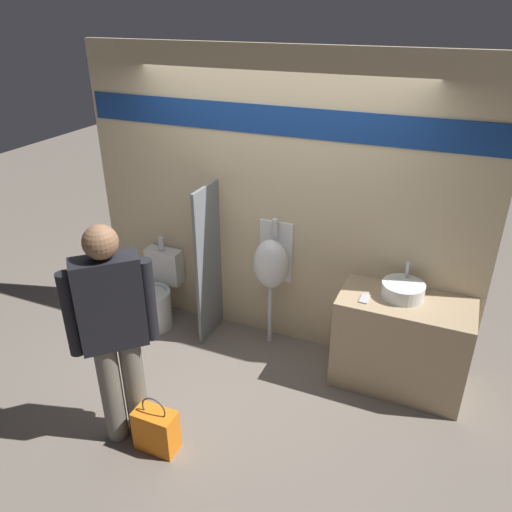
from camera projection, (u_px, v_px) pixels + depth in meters
name	position (u px, v px, depth m)	size (l,w,h in m)	color
ground_plane	(249.00, 365.00, 4.59)	(16.00, 16.00, 0.00)	#70665B
display_wall	(275.00, 205.00, 4.46)	(3.71, 0.07, 2.70)	beige
sink_counter	(400.00, 343.00, 4.19)	(1.07, 0.55, 0.84)	tan
sink_basin	(403.00, 290.00, 4.04)	(0.35, 0.35, 0.26)	silver
cell_phone	(365.00, 299.00, 4.03)	(0.07, 0.14, 0.01)	#B7B7BC
divider_near_counter	(209.00, 264.00, 4.71)	(0.03, 0.46, 1.54)	slate
urinal_near_counter	(271.00, 264.00, 4.55)	(0.33, 0.28, 1.26)	silver
toilet	(155.00, 297.00, 5.08)	(0.40, 0.56, 0.89)	silver
person_in_vest	(114.00, 330.00, 3.44)	(0.47, 0.46, 1.75)	#666056
shopping_bag	(156.00, 430.00, 3.67)	(0.31, 0.17, 0.48)	orange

